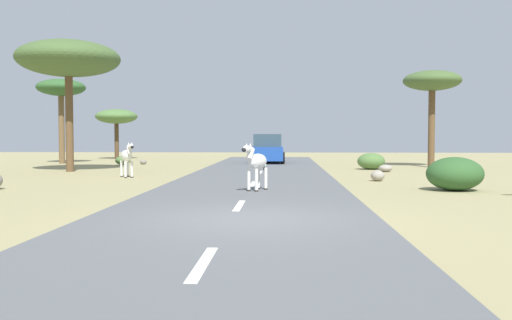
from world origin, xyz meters
TOP-DOWN VIEW (x-y plane):
  - ground_plane at (0.00, 0.00)m, footprint 90.00×90.00m
  - road at (-0.35, 0.00)m, footprint 6.00×64.00m
  - lane_markings at (-0.35, -1.00)m, footprint 0.16×56.00m
  - zebra_0 at (-0.13, 5.62)m, footprint 0.83×1.44m
  - zebra_2 at (-5.65, 11.29)m, footprint 0.97×1.39m
  - car_0 at (-0.28, 22.86)m, footprint 2.12×4.39m
  - tree_0 at (-9.37, 14.80)m, footprint 4.78×4.78m
  - tree_1 at (8.60, 19.28)m, footprint 3.05×3.05m
  - tree_4 at (-12.75, 22.26)m, footprint 2.90×2.90m
  - tree_5 at (-11.30, 28.67)m, footprint 2.98×2.98m
  - bush_0 at (5.99, 6.42)m, footprint 1.74×1.57m
  - bush_1 at (-8.58, 20.81)m, footprint 0.87×0.78m
  - bush_3 at (5.09, 17.19)m, footprint 1.38×1.24m
  - rock_0 at (4.22, 9.97)m, footprint 0.51×0.55m
  - rock_1 at (5.48, 15.39)m, footprint 0.62×0.67m
  - rock_2 at (-7.58, 21.56)m, footprint 0.40×0.34m

SIDE VIEW (x-z plane):
  - ground_plane at x=0.00m, z-range 0.00..0.00m
  - road at x=-0.35m, z-range 0.00..0.05m
  - lane_markings at x=-0.35m, z-range 0.05..0.06m
  - rock_2 at x=-7.58m, z-range 0.00..0.29m
  - rock_1 at x=5.48m, z-range 0.00..0.34m
  - rock_0 at x=4.22m, z-range 0.00..0.40m
  - bush_1 at x=-8.58m, z-range 0.00..0.52m
  - bush_3 at x=5.09m, z-range 0.00..0.83m
  - bush_0 at x=5.99m, z-range 0.00..1.04m
  - car_0 at x=-0.28m, z-range -0.02..1.72m
  - zebra_2 at x=-5.65m, z-range 0.14..1.58m
  - zebra_0 at x=-0.13m, z-range 0.19..1.62m
  - tree_5 at x=-11.30m, z-range 1.23..4.82m
  - tree_4 at x=-12.75m, z-range 1.91..7.02m
  - tree_1 at x=8.60m, z-range 1.92..7.09m
  - tree_0 at x=-9.37m, z-range 2.19..8.33m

